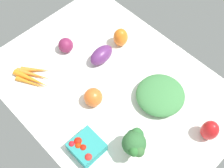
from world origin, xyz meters
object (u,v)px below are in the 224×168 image
object	(u,v)px
bell_pepper_red	(210,130)
eggplant	(101,55)
heirloom_tomato_orange	(93,97)
berry_basket	(86,147)
carrot_bunch	(33,76)
bell_pepper_orange	(121,37)
broccoli_head	(135,143)
leafy_greens_clump	(160,95)
red_onion_center	(66,45)

from	to	relation	value
bell_pepper_red	eggplant	bearing A→B (deg)	-175.64
bell_pepper_red	heirloom_tomato_orange	bearing A→B (deg)	-152.89
berry_basket	heirloom_tomato_orange	distance (cm)	21.05
eggplant	carrot_bunch	world-z (taller)	eggplant
bell_pepper_orange	carrot_bunch	size ratio (longest dim) A/B	0.52
broccoli_head	bell_pepper_red	bearing A→B (deg)	58.03
bell_pepper_orange	leafy_greens_clump	xyz separation A→B (cm)	(32.47, -9.33, -1.45)
berry_basket	leafy_greens_clump	size ratio (longest dim) A/B	0.55
leafy_greens_clump	eggplant	bearing A→B (deg)	-173.81
leafy_greens_clump	heirloom_tomato_orange	xyz separation A→B (cm)	(-18.57, -20.81, 0.65)
red_onion_center	carrot_bunch	distance (cm)	20.70
bell_pepper_orange	broccoli_head	distance (cm)	52.74
bell_pepper_orange	carrot_bunch	xyz separation A→B (cm)	(-12.96, -41.13, -3.41)
bell_pepper_red	red_onion_center	bearing A→B (deg)	-170.35
broccoli_head	red_onion_center	bearing A→B (deg)	166.79
leafy_greens_clump	heirloom_tomato_orange	size ratio (longest dim) A/B	2.63
eggplant	bell_pepper_red	xyz separation A→B (cm)	(55.45, 4.23, 1.52)
leafy_greens_clump	carrot_bunch	bearing A→B (deg)	-145.01
bell_pepper_orange	bell_pepper_red	world-z (taller)	bell_pepper_red
carrot_bunch	leafy_greens_clump	world-z (taller)	leafy_greens_clump
berry_basket	broccoli_head	distance (cm)	18.85
red_onion_center	leafy_greens_clump	xyz separation A→B (cm)	(47.43, 11.31, -0.21)
eggplant	carrot_bunch	size ratio (longest dim) A/B	0.68
carrot_bunch	berry_basket	bearing A→B (deg)	-7.00
broccoli_head	heirloom_tomato_orange	bearing A→B (deg)	172.48
bell_pepper_red	berry_basket	distance (cm)	47.19
carrot_bunch	heirloom_tomato_orange	world-z (taller)	heirloom_tomato_orange
eggplant	broccoli_head	size ratio (longest dim) A/B	0.92
eggplant	bell_pepper_red	size ratio (longest dim) A/B	1.21
eggplant	heirloom_tomato_orange	bearing A→B (deg)	-145.71
bell_pepper_orange	eggplant	world-z (taller)	bell_pepper_orange
bell_pepper_orange	eggplant	xyz separation A→B (cm)	(0.61, -12.79, -1.17)
bell_pepper_orange	berry_basket	xyz separation A→B (cm)	(27.58, -46.11, -1.89)
broccoli_head	heirloom_tomato_orange	size ratio (longest dim) A/B	1.70
eggplant	berry_basket	size ratio (longest dim) A/B	1.09
bell_pepper_orange	red_onion_center	size ratio (longest dim) A/B	1.36
eggplant	red_onion_center	bearing A→B (deg)	113.60
red_onion_center	broccoli_head	distance (cm)	57.12
carrot_bunch	berry_basket	size ratio (longest dim) A/B	1.61
carrot_bunch	leafy_greens_clump	xyz separation A→B (cm)	(45.43, 31.80, 1.95)
eggplant	heirloom_tomato_orange	world-z (taller)	heirloom_tomato_orange
bell_pepper_red	berry_basket	size ratio (longest dim) A/B	0.90
red_onion_center	heirloom_tomato_orange	size ratio (longest dim) A/B	0.89
bell_pepper_orange	leafy_greens_clump	distance (cm)	33.82
bell_pepper_red	leafy_greens_clump	size ratio (longest dim) A/B	0.49
eggplant	heirloom_tomato_orange	xyz separation A→B (cm)	(13.29, -17.35, 0.37)
carrot_bunch	berry_basket	distance (cm)	40.87
berry_basket	bell_pepper_red	bearing A→B (deg)	52.81
bell_pepper_red	carrot_bunch	xyz separation A→B (cm)	(-69.03, -32.57, -3.75)
carrot_bunch	broccoli_head	size ratio (longest dim) A/B	1.36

